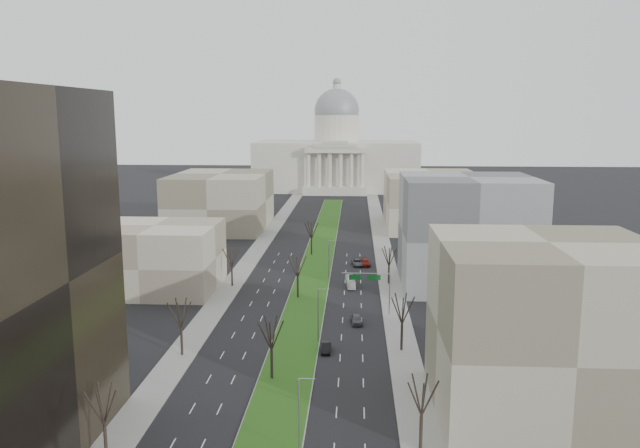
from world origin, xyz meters
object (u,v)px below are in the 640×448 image
at_px(car_grey_near, 356,319).
at_px(car_grey_far, 357,263).
at_px(car_black, 326,347).
at_px(car_red, 365,262).
at_px(box_van, 350,282).

bearing_deg(car_grey_near, car_grey_far, 83.53).
bearing_deg(car_grey_near, car_black, -115.44).
xyz_separation_m(car_grey_near, car_grey_far, (0.27, 44.06, -0.04)).
height_order(car_grey_near, car_black, car_grey_near).
bearing_deg(car_grey_far, car_grey_near, -98.56).
xyz_separation_m(car_black, car_red, (7.05, 57.98, 0.09)).
xyz_separation_m(car_grey_near, box_van, (-1.32, 24.72, 0.23)).
xyz_separation_m(car_red, box_van, (-3.53, -19.44, 0.24)).
bearing_deg(box_van, car_red, 74.74).
distance_m(car_black, box_van, 38.70).
height_order(car_black, car_grey_far, car_grey_far).
distance_m(car_red, car_grey_far, 1.94).
relative_size(car_grey_far, box_van, 0.74).
bearing_deg(car_red, car_grey_far, 177.58).
relative_size(car_black, box_van, 0.57).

